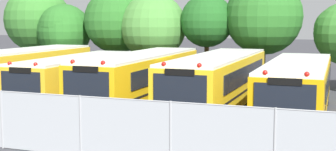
% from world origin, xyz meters
% --- Properties ---
extents(ground_plane, '(160.00, 160.00, 0.00)m').
position_xyz_m(ground_plane, '(0.00, 0.00, 0.00)').
color(ground_plane, '#38383D').
extents(school_bus_0, '(2.76, 11.71, 2.77)m').
position_xyz_m(school_bus_0, '(-7.41, -0.10, 1.46)').
color(school_bus_0, yellow).
rests_on(school_bus_0, ground_plane).
extents(school_bus_1, '(2.55, 9.68, 2.52)m').
position_xyz_m(school_bus_1, '(-3.61, -0.14, 1.33)').
color(school_bus_1, yellow).
rests_on(school_bus_1, ground_plane).
extents(school_bus_2, '(2.53, 10.98, 2.75)m').
position_xyz_m(school_bus_2, '(-0.05, -0.10, 1.45)').
color(school_bus_2, yellow).
rests_on(school_bus_2, ground_plane).
extents(school_bus_3, '(2.67, 11.00, 2.77)m').
position_xyz_m(school_bus_3, '(3.81, 0.02, 1.46)').
color(school_bus_3, yellow).
rests_on(school_bus_3, ground_plane).
extents(school_bus_4, '(2.65, 10.77, 2.61)m').
position_xyz_m(school_bus_4, '(7.45, -0.23, 1.38)').
color(school_bus_4, '#EAA80C').
rests_on(school_bus_4, ground_plane).
extents(tree_0, '(4.76, 4.76, 6.64)m').
position_xyz_m(tree_0, '(-11.84, 8.25, 4.32)').
color(tree_0, '#4C3823').
rests_on(tree_0, ground_plane).
extents(tree_1, '(3.76, 3.76, 5.34)m').
position_xyz_m(tree_1, '(-9.11, 7.34, 3.56)').
color(tree_1, '#4C3823').
rests_on(tree_1, ground_plane).
extents(tree_2, '(4.39, 4.39, 6.38)m').
position_xyz_m(tree_2, '(-5.09, 7.70, 4.21)').
color(tree_2, '#4C3823').
rests_on(tree_2, ground_plane).
extents(tree_3, '(4.29, 4.29, 5.96)m').
position_xyz_m(tree_3, '(-2.42, 7.35, 3.84)').
color(tree_3, '#4C3823').
rests_on(tree_3, ground_plane).
extents(tree_4, '(3.33, 3.33, 5.86)m').
position_xyz_m(tree_4, '(1.16, 7.46, 4.28)').
color(tree_4, '#4C3823').
rests_on(tree_4, ground_plane).
extents(tree_5, '(4.70, 4.70, 6.82)m').
position_xyz_m(tree_5, '(4.64, 7.99, 4.41)').
color(tree_5, '#4C3823').
rests_on(tree_5, ground_plane).
extents(chainlink_fence, '(21.15, 0.07, 1.97)m').
position_xyz_m(chainlink_fence, '(0.11, -8.78, 1.02)').
color(chainlink_fence, '#9EA0A3').
rests_on(chainlink_fence, ground_plane).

